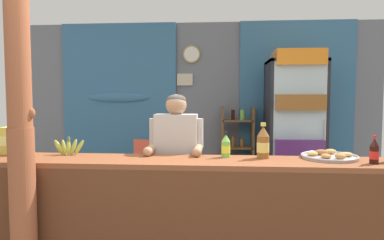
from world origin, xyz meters
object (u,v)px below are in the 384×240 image
at_px(pastry_tray, 329,156).
at_px(timber_post, 21,135).
at_px(drink_fridge, 295,122).
at_px(banana_bunch, 69,147).
at_px(stall_counter, 180,210).
at_px(bottle_shelf_rack, 237,150).
at_px(soda_bottle_cola, 374,152).
at_px(shopkeeper, 176,155).
at_px(soda_bottle_lime_soda, 226,146).
at_px(plastic_lawn_chair, 143,167).
at_px(snack_box_instant_noodle, 16,140).
at_px(soda_bottle_iced_tea, 263,143).

bearing_deg(pastry_tray, timber_post, -168.46).
height_order(drink_fridge, banana_bunch, drink_fridge).
xyz_separation_m(stall_counter, bottle_shelf_rack, (0.56, 2.45, 0.10)).
xyz_separation_m(timber_post, bottle_shelf_rack, (1.70, 2.68, -0.51)).
relative_size(timber_post, drink_fridge, 1.21).
bearing_deg(bottle_shelf_rack, stall_counter, -102.97).
relative_size(soda_bottle_cola, banana_bunch, 0.75).
relative_size(stall_counter, pastry_tray, 7.65).
bearing_deg(timber_post, shopkeeper, 34.88).
bearing_deg(soda_bottle_lime_soda, plastic_lawn_chair, 121.60).
bearing_deg(soda_bottle_lime_soda, banana_bunch, 179.46).
bearing_deg(snack_box_instant_noodle, stall_counter, -10.58).
relative_size(timber_post, plastic_lawn_chair, 2.90).
distance_m(stall_counter, soda_bottle_lime_soda, 0.63).
relative_size(drink_fridge, banana_bunch, 7.30).
height_order(snack_box_instant_noodle, pastry_tray, snack_box_instant_noodle).
xyz_separation_m(bottle_shelf_rack, soda_bottle_iced_tea, (0.09, -2.24, 0.41)).
distance_m(stall_counter, soda_bottle_cola, 1.53).
relative_size(stall_counter, plastic_lawn_chair, 3.98).
height_order(drink_fridge, plastic_lawn_chair, drink_fridge).
relative_size(plastic_lawn_chair, soda_bottle_cola, 4.05).
xyz_separation_m(stall_counter, pastry_tray, (1.19, 0.24, 0.40)).
xyz_separation_m(timber_post, pastry_tray, (2.33, 0.48, -0.21)).
xyz_separation_m(soda_bottle_iced_tea, soda_bottle_cola, (0.80, -0.17, -0.03)).
height_order(snack_box_instant_noodle, banana_bunch, snack_box_instant_noodle).
bearing_deg(banana_bunch, stall_counter, -14.12).
distance_m(drink_fridge, plastic_lawn_chair, 2.14).
bearing_deg(soda_bottle_lime_soda, bottle_shelf_rack, 84.56).
height_order(timber_post, plastic_lawn_chair, timber_post).
distance_m(stall_counter, bottle_shelf_rack, 2.52).
bearing_deg(soda_bottle_lime_soda, soda_bottle_iced_tea, -4.68).
height_order(shopkeeper, banana_bunch, shopkeeper).
relative_size(drink_fridge, shopkeeper, 1.38).
relative_size(soda_bottle_iced_tea, soda_bottle_lime_soda, 1.36).
bearing_deg(banana_bunch, shopkeeper, 15.23).
xyz_separation_m(bottle_shelf_rack, soda_bottle_lime_soda, (-0.21, -2.21, 0.37)).
bearing_deg(shopkeeper, snack_box_instant_noodle, -171.00).
xyz_separation_m(drink_fridge, soda_bottle_iced_tea, (-0.65, -1.89, -0.04)).
bearing_deg(soda_bottle_cola, stall_counter, -178.26).
bearing_deg(banana_bunch, drink_fridge, 38.86).
xyz_separation_m(stall_counter, plastic_lawn_chair, (-0.74, 2.01, -0.09)).
height_order(plastic_lawn_chair, soda_bottle_lime_soda, soda_bottle_lime_soda).
bearing_deg(snack_box_instant_noodle, drink_fridge, 33.28).
bearing_deg(timber_post, soda_bottle_lime_soda, 17.46).
bearing_deg(timber_post, snack_box_instant_noodle, 124.29).
distance_m(plastic_lawn_chair, banana_bunch, 1.86).
distance_m(drink_fridge, banana_bunch, 2.96).
xyz_separation_m(timber_post, banana_bunch, (0.14, 0.48, -0.16)).
bearing_deg(shopkeeper, soda_bottle_iced_tea, -20.76).
bearing_deg(plastic_lawn_chair, banana_bunch, -98.33).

